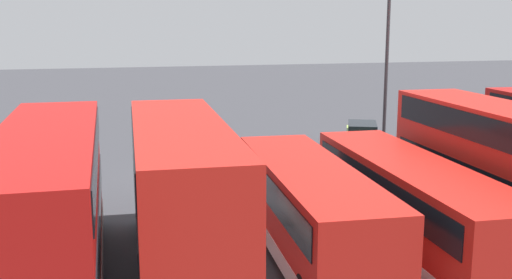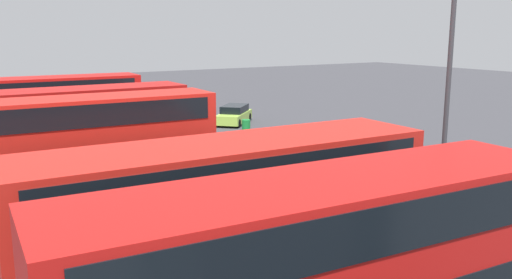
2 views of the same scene
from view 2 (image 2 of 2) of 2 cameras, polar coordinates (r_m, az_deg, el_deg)
name	(u,v)px [view 2 (image 2 of 2)]	position (r m, az deg, el deg)	size (l,w,h in m)	color
ground_plane	(339,177)	(27.41, 8.70, -3.92)	(140.00, 140.00, 0.00)	#38383D
bus_double_decker_second	(229,224)	(13.72, -2.81, -8.90)	(2.88, 10.69, 4.55)	red
bus_single_deck_third	(164,218)	(16.80, -9.66, -8.16)	(3.01, 11.37, 2.95)	red
bus_single_deck_fourth	(135,189)	(19.91, -12.55, -5.14)	(3.14, 10.46, 2.95)	red
bus_double_decker_fifth	(88,148)	(23.31, -17.27, -0.86)	(3.01, 10.66, 4.55)	red
bus_double_decker_sixth	(60,135)	(26.65, -19.90, 0.48)	(2.68, 11.88, 4.55)	#B71411
bus_single_deck_seventh	(62,138)	(30.27, -19.72, 0.15)	(2.73, 11.05, 2.95)	#B71411
bus_double_decker_far_end	(46,114)	(33.56, -21.15, 2.54)	(3.01, 10.76, 4.55)	#B71411
car_small_green	(234,115)	(42.29, -2.32, 2.62)	(4.32, 4.34, 1.43)	#A5D14C
lamp_post_tall	(448,94)	(18.55, 19.48, 4.54)	(0.70, 0.30, 8.99)	#38383D
waste_bin_yellow	(246,126)	(38.45, -1.05, 1.39)	(0.60, 0.60, 0.95)	#197F33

